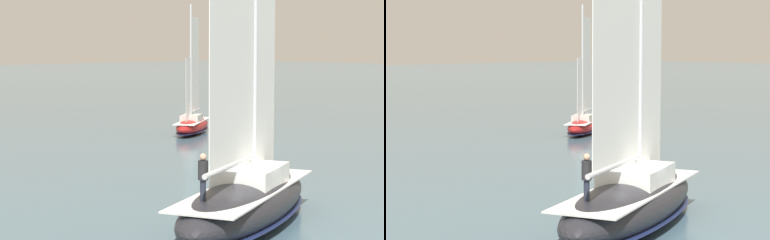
# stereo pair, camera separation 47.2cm
# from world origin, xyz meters

# --- Properties ---
(ground_plane) EXTENTS (400.00, 400.00, 0.00)m
(ground_plane) POSITION_xyz_m (0.00, 0.00, 0.00)
(ground_plane) COLOR slate
(sailboat_main) EXTENTS (11.39, 7.39, 15.23)m
(sailboat_main) POSITION_xyz_m (0.02, 0.01, 1.19)
(sailboat_main) COLOR #232328
(sailboat_main) RESTS_ON ground
(sailboat_moored_mid_channel) EXTENTS (6.96, 5.75, 9.81)m
(sailboat_moored_mid_channel) POSITION_xyz_m (18.41, 23.19, 0.82)
(sailboat_moored_mid_channel) COLOR maroon
(sailboat_moored_mid_channel) RESTS_ON ground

